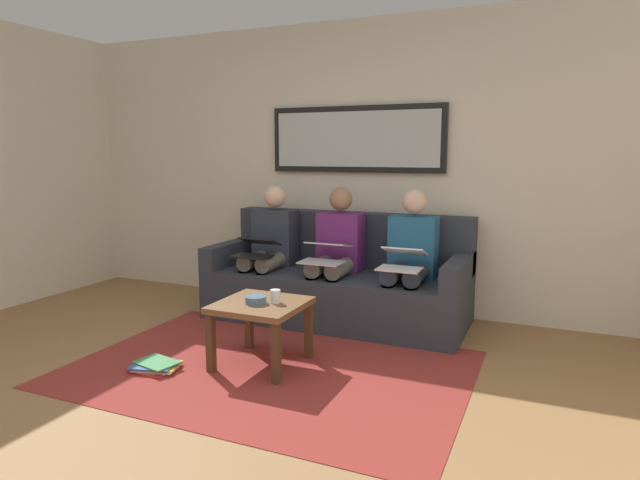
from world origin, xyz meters
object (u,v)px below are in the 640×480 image
(person_right, at_px, (270,245))
(laptop_silver, at_px, (325,252))
(magazine_stack, at_px, (156,366))
(framed_mirror, at_px, (356,139))
(person_middle, at_px, (336,250))
(laptop_white, at_px, (402,259))
(laptop_black, at_px, (257,248))
(cup, at_px, (275,296))
(person_left, at_px, (410,256))
(coffee_table, at_px, (261,313))
(bowl, at_px, (256,300))
(couch, at_px, (339,283))

(person_right, bearing_deg, laptop_silver, 159.40)
(magazine_stack, bearing_deg, framed_mirror, -109.06)
(framed_mirror, xyz_separation_m, person_middle, (0.00, 0.46, -0.94))
(laptop_white, xyz_separation_m, laptop_black, (1.28, 0.00, -0.00))
(cup, xyz_separation_m, person_left, (-0.63, -1.12, 0.12))
(coffee_table, height_order, person_middle, person_middle)
(coffee_table, bearing_deg, laptop_black, -58.62)
(laptop_silver, bearing_deg, framed_mirror, -90.00)
(cup, distance_m, person_left, 1.29)
(framed_mirror, bearing_deg, cup, 90.44)
(laptop_silver, bearing_deg, bowl, 83.91)
(bowl, relative_size, person_right, 0.12)
(couch, relative_size, magazine_stack, 6.44)
(magazine_stack, bearing_deg, cup, -150.23)
(framed_mirror, relative_size, coffee_table, 2.90)
(couch, distance_m, framed_mirror, 1.30)
(coffee_table, height_order, person_right, person_right)
(person_middle, height_order, laptop_black, person_middle)
(framed_mirror, bearing_deg, couch, 90.00)
(framed_mirror, bearing_deg, laptop_white, 132.73)
(coffee_table, xyz_separation_m, laptop_white, (-0.73, -0.91, 0.26))
(coffee_table, height_order, bowl, bowl)
(person_middle, xyz_separation_m, laptop_silver, (0.00, 0.24, 0.03))
(bowl, relative_size, laptop_silver, 0.37)
(framed_mirror, distance_m, person_left, 1.23)
(person_right, relative_size, laptop_black, 3.28)
(cup, bearing_deg, magazine_stack, 29.77)
(bowl, relative_size, laptop_white, 0.38)
(laptop_white, relative_size, magazine_stack, 1.08)
(cup, bearing_deg, laptop_white, -125.28)
(couch, height_order, person_right, person_right)
(couch, bearing_deg, laptop_silver, 90.00)
(couch, xyz_separation_m, laptop_silver, (0.00, 0.31, 0.32))
(person_middle, bearing_deg, person_left, 180.00)
(person_right, bearing_deg, magazine_stack, 88.36)
(bowl, xyz_separation_m, laptop_silver, (-0.10, -0.95, 0.17))
(person_right, distance_m, laptop_black, 0.24)
(bowl, bearing_deg, laptop_white, -127.89)
(coffee_table, bearing_deg, bowl, 68.89)
(laptop_white, distance_m, person_right, 1.30)
(bowl, height_order, person_middle, person_middle)
(person_middle, relative_size, person_right, 1.00)
(cup, distance_m, laptop_black, 1.11)
(framed_mirror, distance_m, coffee_table, 2.00)
(framed_mirror, distance_m, cup, 1.91)
(couch, relative_size, laptop_white, 5.96)
(magazine_stack, bearing_deg, bowl, -150.22)
(person_middle, distance_m, laptop_silver, 0.24)
(coffee_table, bearing_deg, couch, -94.04)
(cup, distance_m, magazine_stack, 0.92)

